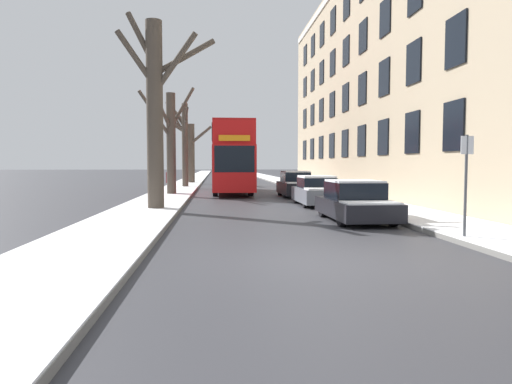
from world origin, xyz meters
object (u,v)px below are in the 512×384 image
object	(u,v)px
parked_car_0	(355,202)
parked_car_1	(317,192)
bare_tree_left_3	(190,149)
street_sign_post	(466,181)
bare_tree_left_0	(156,108)
bare_tree_left_1	(171,140)
parked_car_2	(295,185)
double_decker_bus	(231,155)
pedestrian_left_sidewalk	(169,181)
bare_tree_left_2	(184,143)

from	to	relation	value
parked_car_0	parked_car_1	distance (m)	5.88
bare_tree_left_3	street_sign_post	bearing A→B (deg)	-75.88
bare_tree_left_0	bare_tree_left_1	bearing A→B (deg)	91.95
bare_tree_left_0	parked_car_1	bearing A→B (deg)	16.92
bare_tree_left_3	parked_car_2	world-z (taller)	bare_tree_left_3
bare_tree_left_0	double_decker_bus	distance (m)	12.32
parked_car_1	pedestrian_left_sidewalk	bearing A→B (deg)	134.87
bare_tree_left_2	parked_car_2	world-z (taller)	bare_tree_left_2
bare_tree_left_3	pedestrian_left_sidewalk	world-z (taller)	bare_tree_left_3
bare_tree_left_0	pedestrian_left_sidewalk	xyz separation A→B (m)	(-0.52, 9.79, -3.29)
bare_tree_left_3	street_sign_post	size ratio (longest dim) A/B	3.01
bare_tree_left_3	parked_car_0	world-z (taller)	bare_tree_left_3
street_sign_post	double_decker_bus	bearing A→B (deg)	104.27
parked_car_0	parked_car_2	bearing A→B (deg)	90.00
parked_car_2	parked_car_0	bearing A→B (deg)	-90.00
street_sign_post	bare_tree_left_1	bearing A→B (deg)	117.11
bare_tree_left_3	double_decker_bus	world-z (taller)	bare_tree_left_3
bare_tree_left_3	parked_car_2	distance (m)	19.74
bare_tree_left_0	bare_tree_left_2	bearing A→B (deg)	90.37
double_decker_bus	pedestrian_left_sidewalk	distance (m)	4.67
bare_tree_left_2	pedestrian_left_sidewalk	world-z (taller)	bare_tree_left_2
bare_tree_left_1	double_decker_bus	bearing A→B (deg)	36.38
street_sign_post	pedestrian_left_sidewalk	bearing A→B (deg)	116.61
bare_tree_left_3	pedestrian_left_sidewalk	bearing A→B (deg)	-91.26
parked_car_2	double_decker_bus	bearing A→B (deg)	134.38
double_decker_bus	pedestrian_left_sidewalk	world-z (taller)	double_decker_bus
parked_car_0	pedestrian_left_sidewalk	bearing A→B (deg)	119.36
parked_car_0	bare_tree_left_0	bearing A→B (deg)	152.28
bare_tree_left_1	parked_car_0	bearing A→B (deg)	-59.82
parked_car_0	bare_tree_left_2	bearing A→B (deg)	108.34
bare_tree_left_1	bare_tree_left_3	bearing A→B (deg)	89.51
bare_tree_left_0	pedestrian_left_sidewalk	world-z (taller)	bare_tree_left_0
bare_tree_left_0	pedestrian_left_sidewalk	size ratio (longest dim) A/B	4.88
parked_car_0	double_decker_bus	bearing A→B (deg)	103.38
double_decker_bus	street_sign_post	size ratio (longest dim) A/B	4.03
parked_car_1	bare_tree_left_1	bearing A→B (deg)	137.25
bare_tree_left_0	bare_tree_left_1	size ratio (longest dim) A/B	1.20
bare_tree_left_3	parked_car_1	size ratio (longest dim) A/B	2.03
double_decker_bus	parked_car_0	size ratio (longest dim) A/B	2.51
bare_tree_left_3	parked_car_1	world-z (taller)	bare_tree_left_3
parked_car_1	parked_car_2	distance (m)	5.81
bare_tree_left_3	bare_tree_left_2	bearing A→B (deg)	-89.70
bare_tree_left_1	double_decker_bus	distance (m)	4.68
double_decker_bus	bare_tree_left_0	bearing A→B (deg)	-106.21
double_decker_bus	pedestrian_left_sidewalk	bearing A→B (deg)	-153.85
bare_tree_left_3	pedestrian_left_sidewalk	xyz separation A→B (m)	(-0.36, -16.33, -2.54)
bare_tree_left_0	bare_tree_left_3	distance (m)	26.13
bare_tree_left_2	bare_tree_left_1	bearing A→B (deg)	-91.20
bare_tree_left_3	pedestrian_left_sidewalk	distance (m)	16.53
parked_car_2	parked_car_1	bearing A→B (deg)	-90.00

